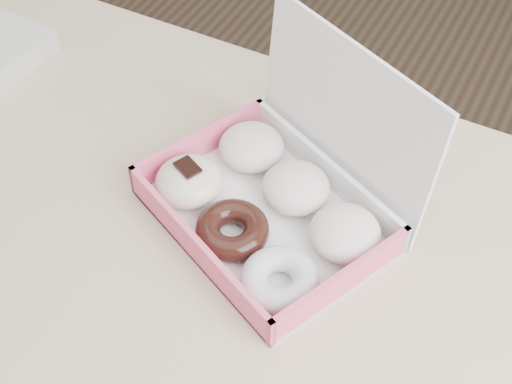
% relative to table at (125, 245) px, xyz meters
% --- Properties ---
extents(table, '(1.20, 0.80, 0.75)m').
position_rel_table_xyz_m(table, '(0.00, 0.00, 0.00)').
color(table, tan).
rests_on(table, ground).
extents(donut_box, '(0.39, 0.37, 0.23)m').
position_rel_table_xyz_m(donut_box, '(0.19, 0.10, 0.11)').
color(donut_box, white).
rests_on(donut_box, table).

